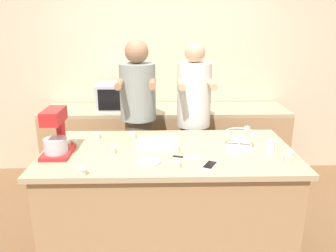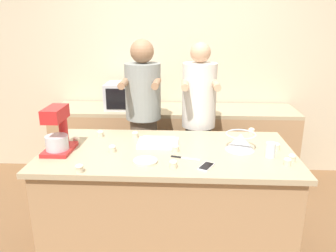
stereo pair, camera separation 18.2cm
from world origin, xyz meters
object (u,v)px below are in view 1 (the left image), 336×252
at_px(drinking_glass, 270,147).
at_px(cupcake_5, 274,143).
at_px(person_right, 193,124).
at_px(cupcake_3, 291,154).
at_px(knife, 185,157).
at_px(cupcake_0, 83,171).
at_px(cell_phone, 210,165).
at_px(cupcake_9, 97,135).
at_px(cupcake_4, 247,129).
at_px(cupcake_8, 74,142).
at_px(person_left, 139,123).
at_px(mixing_bowl, 240,139).
at_px(baking_tray, 157,143).
at_px(microwave_oven, 120,96).
at_px(small_plate, 148,162).
at_px(cupcake_2, 288,158).
at_px(cupcake_10, 177,164).
at_px(cupcake_7, 113,150).
at_px(cupcake_6, 133,135).
at_px(stand_mixer, 56,135).
at_px(cupcake_1, 176,148).

distance_m(drinking_glass, cupcake_5, 0.18).
xyz_separation_m(person_right, cupcake_3, (0.63, -0.89, 0.03)).
relative_size(knife, cupcake_0, 3.72).
relative_size(cell_phone, cupcake_9, 2.76).
relative_size(cupcake_4, cupcake_8, 1.00).
bearing_deg(person_left, cupcake_4, -15.82).
relative_size(cupcake_3, cupcake_8, 1.00).
distance_m(cupcake_3, cupcake_5, 0.23).
distance_m(mixing_bowl, baking_tray, 0.66).
distance_m(baking_tray, drinking_glass, 0.88).
height_order(microwave_oven, small_plate, microwave_oven).
bearing_deg(cupcake_0, cupcake_2, 7.39).
height_order(mixing_bowl, cupcake_2, mixing_bowl).
xyz_separation_m(cupcake_4, cupcake_10, (-0.67, -0.75, 0.00)).
xyz_separation_m(person_left, cupcake_10, (0.33, -1.04, 0.02)).
distance_m(knife, cupcake_10, 0.18).
bearing_deg(person_right, cupcake_9, -153.86).
bearing_deg(knife, microwave_oven, 113.95).
bearing_deg(cupcake_5, cupcake_7, -174.87).
relative_size(knife, cupcake_3, 3.72).
xyz_separation_m(person_left, cupcake_7, (-0.15, -0.78, 0.02)).
distance_m(drinking_glass, cupcake_6, 1.13).
height_order(stand_mixer, drinking_glass, stand_mixer).
xyz_separation_m(cupcake_2, cupcake_7, (-1.27, 0.18, 0.00)).
bearing_deg(cupcake_6, cell_phone, -45.16).
bearing_deg(microwave_oven, knife, -66.05).
xyz_separation_m(cell_phone, small_plate, (-0.43, 0.06, 0.00)).
relative_size(cupcake_6, cupcake_10, 1.00).
bearing_deg(cupcake_5, baking_tray, 175.90).
relative_size(person_right, drinking_glass, 14.68).
bearing_deg(baking_tray, cupcake_1, -44.95).
bearing_deg(cell_phone, microwave_oven, 116.69).
bearing_deg(cell_phone, person_right, 90.89).
bearing_deg(cupcake_6, person_right, 37.74).
xyz_separation_m(microwave_oven, small_plate, (0.37, -1.54, -0.14)).
relative_size(cupcake_3, cupcake_7, 1.00).
relative_size(drinking_glass, cupcake_6, 1.96).
bearing_deg(cupcake_10, cupcake_2, 5.86).
distance_m(stand_mixer, cell_phone, 1.15).
height_order(mixing_bowl, cupcake_0, mixing_bowl).
xyz_separation_m(person_right, stand_mixer, (-1.10, -0.79, 0.16)).
xyz_separation_m(microwave_oven, cupcake_2, (1.37, -1.54, -0.12)).
bearing_deg(cupcake_0, drinking_glass, 13.72).
xyz_separation_m(person_left, small_plate, (0.13, -0.96, 0.00)).
distance_m(cupcake_2, cupcake_7, 1.29).
xyz_separation_m(small_plate, cupcake_4, (0.88, 0.67, 0.02)).
xyz_separation_m(person_left, person_right, (0.54, -0.00, -0.01)).
height_order(cupcake_0, cupcake_2, same).
xyz_separation_m(person_left, baking_tray, (0.19, -0.59, 0.01)).
height_order(cell_phone, cupcake_9, cupcake_9).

